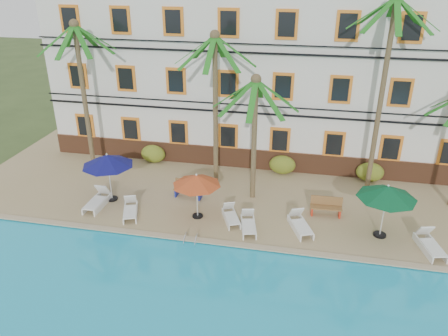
% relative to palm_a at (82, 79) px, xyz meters
% --- Properties ---
extents(ground, '(100.00, 100.00, 0.00)m').
position_rel_palm_a_xyz_m(ground, '(9.14, -4.93, -5.63)').
color(ground, '#384C23').
rests_on(ground, ground).
extents(pool_deck, '(30.00, 12.00, 0.25)m').
position_rel_palm_a_xyz_m(pool_deck, '(9.14, 0.07, -5.51)').
color(pool_deck, tan).
rests_on(pool_deck, ground).
extents(pool_coping, '(30.00, 0.35, 0.06)m').
position_rel_palm_a_xyz_m(pool_coping, '(9.14, -5.83, -5.35)').
color(pool_coping, tan).
rests_on(pool_coping, pool_deck).
extents(hotel_building, '(25.40, 6.44, 10.22)m').
position_rel_palm_a_xyz_m(hotel_building, '(9.14, 5.06, -0.26)').
color(hotel_building, silver).
rests_on(hotel_building, pool_deck).
extents(palm_a, '(4.10, 4.10, 8.46)m').
position_rel_palm_a_xyz_m(palm_a, '(0.00, 0.00, 0.00)').
color(palm_a, brown).
rests_on(palm_a, pool_deck).
extents(palm_b, '(4.10, 4.10, 8.14)m').
position_rel_palm_a_xyz_m(palm_b, '(7.39, -0.13, -0.18)').
color(palm_b, brown).
rests_on(palm_b, pool_deck).
extents(palm_c, '(4.10, 4.10, 6.43)m').
position_rel_palm_a_xyz_m(palm_c, '(9.62, -1.42, -1.19)').
color(palm_c, brown).
rests_on(palm_c, pool_deck).
extents(palm_d, '(4.10, 4.10, 9.94)m').
position_rel_palm_a_xyz_m(palm_d, '(15.52, 0.63, 0.84)').
color(palm_d, brown).
rests_on(palm_d, pool_deck).
extents(shrub_left, '(1.50, 0.90, 1.10)m').
position_rel_palm_a_xyz_m(shrub_left, '(3.09, 1.67, -4.83)').
color(shrub_left, '#1B5B1A').
rests_on(shrub_left, pool_deck).
extents(shrub_mid, '(1.50, 0.90, 1.10)m').
position_rel_palm_a_xyz_m(shrub_mid, '(10.88, 1.67, -4.83)').
color(shrub_mid, '#1B5B1A').
rests_on(shrub_mid, pool_deck).
extents(shrub_right, '(1.50, 0.90, 1.10)m').
position_rel_palm_a_xyz_m(shrub_right, '(15.71, 1.67, -4.83)').
color(shrub_right, '#1B5B1A').
rests_on(shrub_right, pool_deck).
extents(umbrella_blue, '(2.57, 2.57, 2.57)m').
position_rel_palm_a_xyz_m(umbrella_blue, '(2.59, -3.17, -3.18)').
color(umbrella_blue, black).
rests_on(umbrella_blue, pool_deck).
extents(umbrella_red, '(2.29, 2.29, 2.29)m').
position_rel_palm_a_xyz_m(umbrella_red, '(7.32, -3.90, -3.43)').
color(umbrella_red, black).
rests_on(umbrella_red, pool_deck).
extents(umbrella_green, '(2.56, 2.56, 2.56)m').
position_rel_palm_a_xyz_m(umbrella_green, '(15.70, -3.81, -3.19)').
color(umbrella_green, black).
rests_on(umbrella_green, pool_deck).
extents(lounger_a, '(0.71, 1.95, 0.92)m').
position_rel_palm_a_xyz_m(lounger_a, '(2.18, -3.91, -5.08)').
color(lounger_a, white).
rests_on(lounger_a, pool_deck).
extents(lounger_b, '(1.19, 1.87, 0.83)m').
position_rel_palm_a_xyz_m(lounger_b, '(4.10, -4.36, -5.11)').
color(lounger_b, white).
rests_on(lounger_b, pool_deck).
extents(lounger_c, '(1.19, 1.75, 0.78)m').
position_rel_palm_a_xyz_m(lounger_c, '(8.95, -3.92, -5.13)').
color(lounger_c, white).
rests_on(lounger_c, pool_deck).
extents(lounger_d, '(1.00, 1.85, 0.83)m').
position_rel_palm_a_xyz_m(lounger_d, '(9.87, -4.46, -5.11)').
color(lounger_d, white).
rests_on(lounger_d, pool_deck).
extents(lounger_e, '(1.31, 1.96, 0.87)m').
position_rel_palm_a_xyz_m(lounger_e, '(12.18, -4.04, -5.10)').
color(lounger_e, white).
rests_on(lounger_e, pool_deck).
extents(lounger_f, '(1.09, 1.99, 0.89)m').
position_rel_palm_a_xyz_m(lounger_f, '(17.61, -4.52, -5.09)').
color(lounger_f, white).
rests_on(lounger_f, pool_deck).
extents(bench_left, '(1.53, 0.59, 0.93)m').
position_rel_palm_a_xyz_m(bench_left, '(6.38, -2.07, -4.91)').
color(bench_left, olive).
rests_on(bench_left, pool_deck).
extents(bench_right, '(1.51, 0.52, 0.93)m').
position_rel_palm_a_xyz_m(bench_right, '(13.33, -2.47, -4.91)').
color(bench_right, olive).
rests_on(bench_right, pool_deck).
extents(pool_ladder, '(0.54, 0.74, 0.74)m').
position_rel_palm_a_xyz_m(pool_ladder, '(7.58, -5.93, -5.38)').
color(pool_ladder, silver).
rests_on(pool_ladder, ground).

